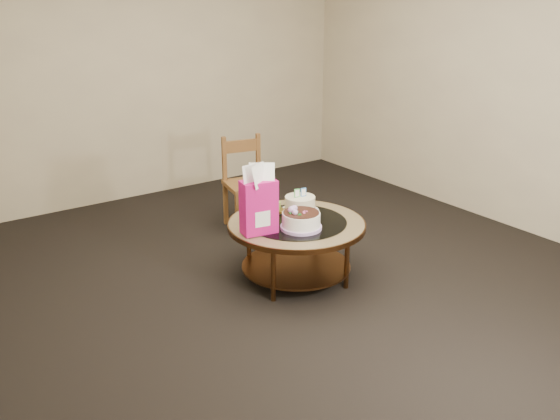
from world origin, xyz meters
TOP-DOWN VIEW (x-y plane):
  - ground at (0.00, 0.00)m, footprint 5.00×5.00m
  - room_walls at (0.00, 0.00)m, footprint 4.52×5.02m
  - coffee_table at (0.00, -0.00)m, footprint 1.02×1.02m
  - decorated_cake at (-0.06, -0.13)m, footprint 0.30×0.30m
  - cream_cake at (0.15, 0.16)m, footprint 0.29×0.29m
  - gift_bag at (-0.34, -0.02)m, footprint 0.27×0.21m
  - pillar_candle at (-0.01, 0.24)m, footprint 0.13×0.13m
  - dining_chair at (0.27, 1.11)m, footprint 0.45×0.45m

SIDE VIEW (x-z plane):
  - ground at x=0.00m, z-range 0.00..0.00m
  - coffee_table at x=0.00m, z-range 0.15..0.61m
  - dining_chair at x=0.27m, z-range 0.01..0.83m
  - pillar_candle at x=-0.01m, z-range 0.44..0.54m
  - decorated_cake at x=-0.06m, z-range 0.43..0.60m
  - cream_cake at x=0.15m, z-range 0.42..0.61m
  - gift_bag at x=-0.34m, z-range 0.46..0.95m
  - room_walls at x=0.00m, z-range 0.24..2.85m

